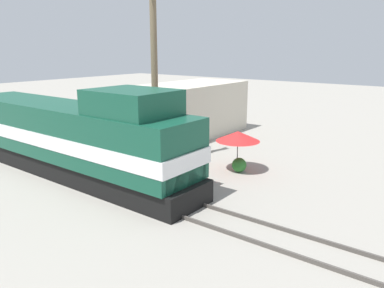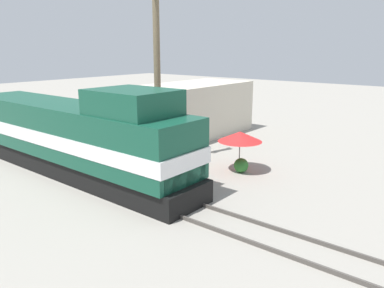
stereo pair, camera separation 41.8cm
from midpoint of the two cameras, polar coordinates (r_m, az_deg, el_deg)
The scene contains 11 objects.
ground_plane at distance 17.20m, azimuth -8.73°, elevation -7.67°, with size 120.00×120.00×0.00m, color gray.
rail_near at distance 16.72m, azimuth -10.52°, elevation -8.13°, with size 0.08×37.66×0.15m, color #4C4742.
rail_far at distance 17.63m, azimuth -7.05°, elevation -6.78°, with size 0.08×37.66×0.15m, color #4C4742.
locomotive at distance 20.13m, azimuth -18.27°, elevation 0.93°, with size 3.08×16.53×4.72m.
utility_pole at distance 20.84m, azimuth -6.36°, elevation 12.27°, with size 1.80×0.36×11.18m.
vendor_umbrella at distance 19.86m, azimuth 6.41°, elevation 1.19°, with size 2.34×2.34×2.17m.
billboard_sign at distance 22.70m, azimuth -8.71°, elevation 4.26°, with size 2.10×0.12×3.35m.
shrub_cluster at distance 20.05m, azimuth 6.61°, elevation -3.19°, with size 0.77×0.77×0.77m, color #2D722D.
person_bystander at distance 19.14m, azimuth -0.30°, elevation -2.40°, with size 0.34×0.34×1.63m.
bicycle at distance 20.38m, azimuth -0.28°, elevation -2.81°, with size 1.87×1.34×0.74m.
building_block_distant at distance 28.64m, azimuth -0.21°, elevation 5.41°, with size 8.47×4.59×3.87m, color beige.
Camera 1 is at (-11.07, -11.45, 6.42)m, focal length 35.00 mm.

